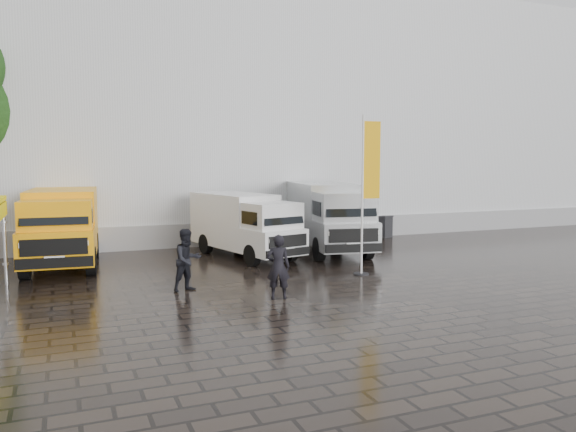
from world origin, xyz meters
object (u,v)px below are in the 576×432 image
flagpole (368,186)px  person_tent (188,260)px  van_yellow (62,229)px  van_white (245,226)px  person_front (278,267)px  wheelie_bin (384,227)px  van_silver (328,218)px

flagpole → person_tent: flagpole is taller
van_yellow → flagpole: flagpole is taller
van_white → person_front: 6.62m
wheelie_bin → person_front: (-9.02, -9.31, 0.35)m
van_yellow → person_tent: van_yellow is taller
van_silver → wheelie_bin: 5.25m
van_silver → wheelie_bin: van_silver is taller
van_white → person_tent: bearing=-138.2°
flagpole → person_tent: 6.21m
flagpole → wheelie_bin: (5.19, 7.34, -2.35)m
flagpole → person_tent: size_ratio=2.89×
person_tent → van_silver: bearing=13.0°
van_yellow → wheelie_bin: 14.54m
van_white → person_front: (-1.15, -6.51, -0.33)m
van_silver → person_front: van_silver is taller
van_white → wheelie_bin: (7.87, 2.80, -0.68)m
van_yellow → wheelie_bin: size_ratio=5.57×
wheelie_bin → person_front: bearing=-153.2°
van_white → person_front: size_ratio=3.20×
van_silver → person_tent: size_ratio=3.58×
van_silver → person_front: 8.02m
van_white → flagpole: size_ratio=1.08×
van_silver → wheelie_bin: (4.36, 2.80, -0.85)m
van_white → person_tent: size_ratio=3.12×
van_white → person_front: bearing=-114.1°
van_silver → person_tent: (-6.71, -4.73, -0.49)m
van_white → flagpole: bearing=-73.5°
van_yellow → van_white: size_ratio=1.04×
van_yellow → van_silver: size_ratio=0.91×
van_white → person_front: van_white is taller
flagpole → person_front: size_ratio=2.96×
van_yellow → van_silver: 9.98m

